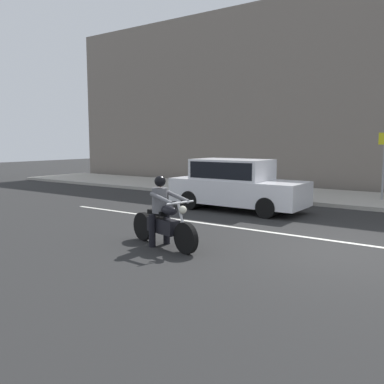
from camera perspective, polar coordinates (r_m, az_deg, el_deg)
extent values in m
plane|color=#262626|center=(9.39, 19.49, -7.76)|extent=(80.00, 80.00, 0.00)
cube|color=silver|center=(10.30, 19.28, -6.42)|extent=(18.00, 0.14, 0.01)
cylinder|color=black|center=(8.62, -0.86, -6.38)|extent=(0.68, 0.28, 0.67)
cylinder|color=black|center=(9.85, -6.73, -4.72)|extent=(0.68, 0.28, 0.67)
cylinder|color=silver|center=(8.63, -1.37, -3.90)|extent=(0.36, 0.14, 0.79)
cube|color=black|center=(9.19, -4.00, -4.65)|extent=(0.91, 0.49, 0.32)
ellipsoid|color=black|center=(8.95, -3.18, -2.53)|extent=(0.52, 0.35, 0.22)
cube|color=black|center=(9.28, -4.68, -2.82)|extent=(0.56, 0.36, 0.10)
cylinder|color=silver|center=(8.62, -1.63, -1.48)|extent=(0.21, 0.69, 0.04)
sphere|color=silver|center=(8.58, -1.29, -2.46)|extent=(0.17, 0.17, 0.17)
cylinder|color=silver|center=(9.55, -4.30, -4.95)|extent=(0.70, 0.24, 0.07)
cylinder|color=black|center=(9.21, -5.52, -5.34)|extent=(0.18, 0.18, 0.73)
cylinder|color=black|center=(9.44, -3.53, -5.01)|extent=(0.18, 0.18, 0.73)
cylinder|color=slate|center=(9.19, -4.48, -1.16)|extent=(0.41, 0.41, 0.56)
cylinder|color=slate|center=(8.76, -4.25, -0.91)|extent=(0.74, 0.27, 0.22)
cylinder|color=slate|center=(9.02, -2.00, -0.66)|extent=(0.74, 0.27, 0.22)
sphere|color=tan|center=(9.13, -4.43, 1.30)|extent=(0.20, 0.20, 0.20)
sphere|color=black|center=(9.12, -4.43, 1.49)|extent=(0.25, 0.25, 0.25)
cube|color=silver|center=(14.02, 6.34, 0.08)|extent=(4.56, 1.76, 0.80)
cube|color=silver|center=(14.06, 5.56, 3.14)|extent=(2.51, 1.62, 0.68)
cube|color=black|center=(14.06, 5.56, 3.14)|extent=(2.31, 1.65, 0.54)
cylinder|color=black|center=(13.44, 11.61, -1.70)|extent=(0.64, 1.82, 0.64)
cylinder|color=black|center=(14.78, 1.51, -0.76)|extent=(0.64, 1.82, 0.64)
cylinder|color=gray|center=(16.97, 24.91, 3.27)|extent=(0.08, 0.08, 2.53)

